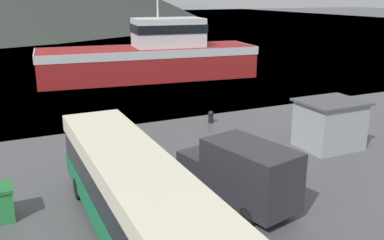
{
  "coord_description": "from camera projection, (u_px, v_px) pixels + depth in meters",
  "views": [
    {
      "loc": [
        -6.38,
        -4.37,
        8.2
      ],
      "look_at": [
        2.49,
        14.48,
        2.0
      ],
      "focal_mm": 40.0,
      "sensor_mm": 36.0,
      "label": 1
    }
  ],
  "objects": [
    {
      "name": "fishing_boat",
      "position": [
        152.0,
        56.0,
        42.19
      ],
      "size": [
        21.7,
        8.3,
        10.48
      ],
      "rotation": [
        0.0,
        0.0,
        1.45
      ],
      "color": "maroon",
      "rests_on": "water_surface"
    },
    {
      "name": "delivery_van",
      "position": [
        240.0,
        172.0,
        16.94
      ],
      "size": [
        3.12,
        5.67,
        2.64
      ],
      "rotation": [
        0.0,
        0.0,
        0.21
      ],
      "color": "#2D2D33",
      "rests_on": "ground"
    },
    {
      "name": "tour_bus",
      "position": [
        137.0,
        200.0,
        13.84
      ],
      "size": [
        2.47,
        12.99,
        3.1
      ],
      "rotation": [
        0.0,
        0.0,
        0.0
      ],
      "color": "#146B3D",
      "rests_on": "ground"
    },
    {
      "name": "dock_kiosk",
      "position": [
        330.0,
        124.0,
        23.34
      ],
      "size": [
        3.39,
        2.82,
        2.65
      ],
      "color": "#93999E",
      "rests_on": "ground"
    },
    {
      "name": "water_surface",
      "position": [
        9.0,
        21.0,
        131.21
      ],
      "size": [
        240.0,
        240.0,
        0.0
      ],
      "primitive_type": "plane",
      "color": "slate",
      "rests_on": "ground"
    },
    {
      "name": "small_boat",
      "position": [
        158.0,
        59.0,
        52.26
      ],
      "size": [
        5.27,
        5.6,
        0.96
      ],
      "rotation": [
        0.0,
        0.0,
        0.73
      ],
      "color": "black",
      "rests_on": "water_surface"
    },
    {
      "name": "mooring_bollard",
      "position": [
        211.0,
        116.0,
        28.05
      ],
      "size": [
        0.38,
        0.38,
        0.81
      ],
      "color": "black",
      "rests_on": "ground"
    }
  ]
}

